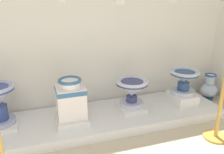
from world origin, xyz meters
TOP-DOWN VIEW (x-y plane):
  - display_platform at (1.94, 2.40)m, footprint 3.09×0.82m
  - plinth_block_tall_cobalt at (0.80, 2.48)m, footprint 0.34×0.36m
  - plinth_block_broad_patterned at (1.57, 2.34)m, footprint 0.36×0.39m
  - antique_toilet_broad_patterned at (1.57, 2.34)m, footprint 0.32×0.29m
  - plinth_block_pale_glazed at (2.34, 2.43)m, footprint 0.32×0.36m
  - antique_toilet_pale_glazed at (2.34, 2.43)m, footprint 0.41×0.41m
  - plinth_block_squat_floral at (3.07, 2.38)m, footprint 0.29×0.36m
  - antique_toilet_squat_floral at (3.07, 2.38)m, footprint 0.39×0.39m
  - decorative_vase_corner at (3.67, 2.58)m, footprint 0.25×0.25m
  - stanchion_post_near_right at (3.04, 1.68)m, footprint 0.27×0.27m

SIDE VIEW (x-z plane):
  - display_platform at x=1.94m, z-range 0.00..0.10m
  - plinth_block_tall_cobalt at x=0.80m, z-range 0.10..0.15m
  - plinth_block_pale_glazed at x=2.34m, z-range 0.10..0.16m
  - plinth_block_broad_patterned at x=1.57m, z-range 0.10..0.17m
  - decorative_vase_corner at x=3.67m, z-range -0.03..0.36m
  - plinth_block_squat_floral at x=3.07m, z-range 0.10..0.24m
  - stanchion_post_near_right at x=3.04m, z-range -0.21..0.73m
  - antique_toilet_pale_glazed at x=2.34m, z-range 0.21..0.56m
  - antique_toilet_broad_patterned at x=1.57m, z-range 0.17..0.63m
  - antique_toilet_squat_floral at x=3.07m, z-range 0.29..0.62m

